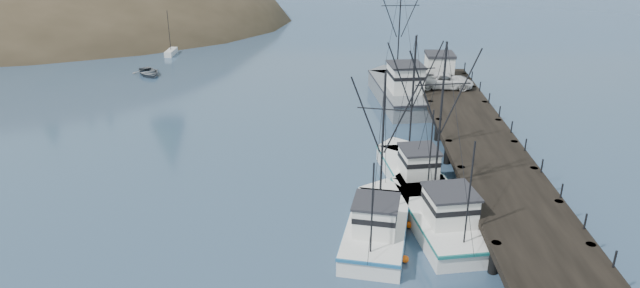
{
  "coord_description": "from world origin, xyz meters",
  "views": [
    {
      "loc": [
        2.44,
        -26.46,
        19.28
      ],
      "look_at": [
        1.15,
        13.75,
        2.5
      ],
      "focal_mm": 32.0,
      "sensor_mm": 36.0,
      "label": 1
    }
  ],
  "objects_px": {
    "trawler_near": "(439,213)",
    "trawler_far": "(412,171)",
    "trawler_mid": "(377,224)",
    "pickup_truck": "(446,81)",
    "pier_shed": "(439,66)",
    "pier": "(481,144)",
    "motorboat": "(149,75)",
    "work_vessel": "(399,90)"
  },
  "relations": [
    {
      "from": "trawler_near",
      "to": "pier_shed",
      "type": "relative_size",
      "value": 3.83
    },
    {
      "from": "pier",
      "to": "work_vessel",
      "type": "bearing_deg",
      "value": 107.18
    },
    {
      "from": "pier_shed",
      "to": "pickup_truck",
      "type": "distance_m",
      "value": 3.63
    },
    {
      "from": "pier_shed",
      "to": "motorboat",
      "type": "distance_m",
      "value": 35.37
    },
    {
      "from": "motorboat",
      "to": "pier_shed",
      "type": "bearing_deg",
      "value": -43.38
    },
    {
      "from": "trawler_far",
      "to": "pier_shed",
      "type": "bearing_deg",
      "value": 76.04
    },
    {
      "from": "work_vessel",
      "to": "pier_shed",
      "type": "bearing_deg",
      "value": 24.3
    },
    {
      "from": "pier",
      "to": "trawler_mid",
      "type": "height_order",
      "value": "trawler_mid"
    },
    {
      "from": "trawler_mid",
      "to": "work_vessel",
      "type": "relative_size",
      "value": 0.71
    },
    {
      "from": "pickup_truck",
      "to": "motorboat",
      "type": "bearing_deg",
      "value": 76.11
    },
    {
      "from": "pier_shed",
      "to": "pickup_truck",
      "type": "bearing_deg",
      "value": -87.26
    },
    {
      "from": "trawler_mid",
      "to": "pickup_truck",
      "type": "height_order",
      "value": "trawler_mid"
    },
    {
      "from": "trawler_far",
      "to": "pier_shed",
      "type": "xyz_separation_m",
      "value": [
        5.28,
        21.26,
        2.6
      ]
    },
    {
      "from": "pier",
      "to": "trawler_mid",
      "type": "bearing_deg",
      "value": -128.5
    },
    {
      "from": "trawler_mid",
      "to": "pickup_truck",
      "type": "bearing_deg",
      "value": 71.64
    },
    {
      "from": "trawler_near",
      "to": "pickup_truck",
      "type": "relative_size",
      "value": 2.2
    },
    {
      "from": "trawler_near",
      "to": "trawler_far",
      "type": "relative_size",
      "value": 1.09
    },
    {
      "from": "trawler_far",
      "to": "motorboat",
      "type": "xyz_separation_m",
      "value": [
        -29.15,
        28.61,
        -0.82
      ]
    },
    {
      "from": "trawler_near",
      "to": "trawler_far",
      "type": "height_order",
      "value": "trawler_near"
    },
    {
      "from": "trawler_mid",
      "to": "work_vessel",
      "type": "distance_m",
      "value": 27.56
    },
    {
      "from": "work_vessel",
      "to": "pickup_truck",
      "type": "distance_m",
      "value": 5.05
    },
    {
      "from": "trawler_near",
      "to": "trawler_far",
      "type": "bearing_deg",
      "value": 99.06
    },
    {
      "from": "motorboat",
      "to": "work_vessel",
      "type": "bearing_deg",
      "value": -48.55
    },
    {
      "from": "trawler_far",
      "to": "motorboat",
      "type": "distance_m",
      "value": 40.85
    },
    {
      "from": "trawler_mid",
      "to": "pier_shed",
      "type": "relative_size",
      "value": 3.41
    },
    {
      "from": "pier",
      "to": "pickup_truck",
      "type": "relative_size",
      "value": 7.92
    },
    {
      "from": "trawler_far",
      "to": "pier_shed",
      "type": "distance_m",
      "value": 22.06
    },
    {
      "from": "pier",
      "to": "work_vessel",
      "type": "xyz_separation_m",
      "value": [
        -4.95,
        16.03,
        -0.46
      ]
    },
    {
      "from": "work_vessel",
      "to": "pier_shed",
      "type": "xyz_separation_m",
      "value": [
        4.36,
        1.97,
        2.19
      ]
    },
    {
      "from": "work_vessel",
      "to": "motorboat",
      "type": "height_order",
      "value": "work_vessel"
    },
    {
      "from": "trawler_near",
      "to": "trawler_mid",
      "type": "bearing_deg",
      "value": -158.66
    },
    {
      "from": "work_vessel",
      "to": "pickup_truck",
      "type": "relative_size",
      "value": 2.78
    },
    {
      "from": "pier_shed",
      "to": "work_vessel",
      "type": "bearing_deg",
      "value": -155.7
    },
    {
      "from": "trawler_mid",
      "to": "trawler_far",
      "type": "xyz_separation_m",
      "value": [
        3.07,
        7.98,
        0.0
      ]
    },
    {
      "from": "pickup_truck",
      "to": "motorboat",
      "type": "relative_size",
      "value": 1.18
    },
    {
      "from": "pier_shed",
      "to": "trawler_near",
      "type": "bearing_deg",
      "value": -98.77
    },
    {
      "from": "pier",
      "to": "pier_shed",
      "type": "distance_m",
      "value": 18.09
    },
    {
      "from": "trawler_mid",
      "to": "trawler_near",
      "type": "bearing_deg",
      "value": 21.34
    },
    {
      "from": "pier",
      "to": "trawler_near",
      "type": "distance_m",
      "value": 10.83
    },
    {
      "from": "pier",
      "to": "pier_shed",
      "type": "xyz_separation_m",
      "value": [
        -0.59,
        18.0,
        1.73
      ]
    },
    {
      "from": "pier_shed",
      "to": "motorboat",
      "type": "relative_size",
      "value": 0.68
    },
    {
      "from": "trawler_mid",
      "to": "pier_shed",
      "type": "height_order",
      "value": "trawler_mid"
    }
  ]
}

